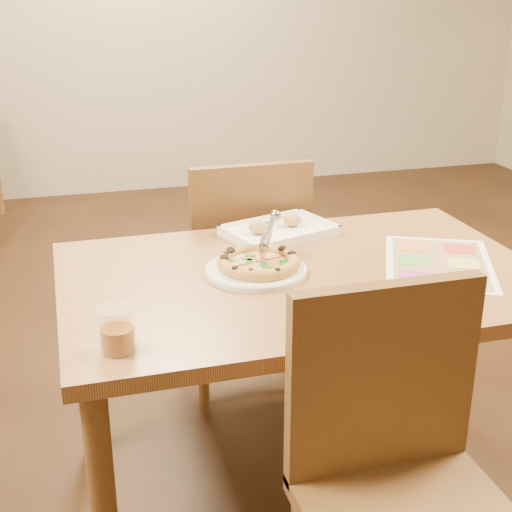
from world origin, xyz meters
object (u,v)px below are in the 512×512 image
object	(u,v)px
chair_near	(398,450)
plate	(256,271)
dining_table	(301,301)
chair_far	(245,250)
glass_tumbler	(117,332)
pizza_cutter	(268,236)
menu	(439,263)
pizza	(259,263)
appetizer_tray	(279,231)

from	to	relation	value
chair_near	plate	bearing A→B (deg)	100.95
dining_table	chair_far	bearing A→B (deg)	90.00
chair_near	plate	xyz separation A→B (m)	(-0.12, 0.63, 0.16)
glass_tumbler	dining_table	bearing A→B (deg)	30.18
pizza_cutter	menu	bearing A→B (deg)	-71.94
pizza	menu	size ratio (longest dim) A/B	0.55
chair_far	chair_near	bearing A→B (deg)	90.00
pizza_cutter	appetizer_tray	distance (m)	0.28
pizza_cutter	menu	world-z (taller)	pizza_cutter
chair_far	plate	world-z (taller)	chair_far
chair_near	chair_far	xyz separation A→B (m)	(-0.00, 1.20, 0.00)
pizza_cutter	appetizer_tray	bearing A→B (deg)	6.92
appetizer_tray	plate	bearing A→B (deg)	-118.86
glass_tumbler	pizza_cutter	bearing A→B (deg)	39.81
pizza	appetizer_tray	world-z (taller)	appetizer_tray
plate	menu	xyz separation A→B (m)	(0.51, -0.07, -0.00)
plate	menu	distance (m)	0.52
dining_table	pizza	xyz separation A→B (m)	(-0.11, 0.04, 0.11)
chair_near	pizza	xyz separation A→B (m)	(-0.11, 0.64, 0.18)
plate	menu	world-z (taller)	plate
dining_table	menu	xyz separation A→B (m)	(0.39, -0.04, 0.09)
appetizer_tray	glass_tumbler	size ratio (longest dim) A/B	3.69
chair_near	menu	size ratio (longest dim) A/B	1.15
chair_far	pizza_cutter	bearing A→B (deg)	81.64
plate	glass_tumbler	xyz separation A→B (m)	(-0.40, -0.34, 0.04)
dining_table	chair_near	xyz separation A→B (m)	(0.00, -0.60, -0.07)
appetizer_tray	menu	xyz separation A→B (m)	(0.36, -0.35, -0.01)
chair_near	menu	bearing A→B (deg)	54.98
pizza	glass_tumbler	distance (m)	0.54
chair_near	pizza	size ratio (longest dim) A/B	2.08
chair_far	plate	size ratio (longest dim) A/B	1.70
appetizer_tray	glass_tumbler	distance (m)	0.83
plate	glass_tumbler	bearing A→B (deg)	-140.17
menu	pizza	bearing A→B (deg)	170.94
chair_far	glass_tumbler	size ratio (longest dim) A/B	4.62
plate	pizza	size ratio (longest dim) A/B	1.22
chair_near	glass_tumbler	bearing A→B (deg)	150.69
pizza_cutter	chair_near	bearing A→B (deg)	-141.99
appetizer_tray	menu	distance (m)	0.50
dining_table	pizza	distance (m)	0.16
pizza_cutter	glass_tumbler	world-z (taller)	pizza_cutter
dining_table	appetizer_tray	size ratio (longest dim) A/B	3.47
pizza	appetizer_tray	distance (m)	0.31
menu	chair_near	bearing A→B (deg)	-125.02
chair_near	glass_tumbler	world-z (taller)	chair_near
chair_far	pizza	bearing A→B (deg)	78.67
menu	chair_far	bearing A→B (deg)	121.23
pizza	pizza_cutter	distance (m)	0.08
glass_tumbler	menu	size ratio (longest dim) A/B	0.25
appetizer_tray	glass_tumbler	xyz separation A→B (m)	(-0.56, -0.62, 0.03)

